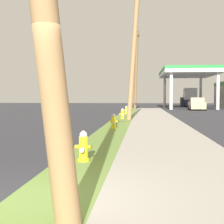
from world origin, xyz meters
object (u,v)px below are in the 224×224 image
Objects in this scene: fire_hydrant_third at (122,114)px; utility_pole_midground at (134,45)px; fire_hydrant_nearest at (83,148)px; fire_hydrant_fourth at (126,110)px; utility_pole_background at (136,70)px; fire_hydrant_fifth at (130,107)px; truck_navy_at_forecourt at (190,98)px; fire_hydrant_second at (113,122)px; car_tan_by_near_pump at (197,104)px.

fire_hydrant_third is 0.08× the size of utility_pole_midground.
fire_hydrant_fourth is at bearing 90.04° from fire_hydrant_nearest.
utility_pole_background is at bearing 90.60° from utility_pole_midground.
fire_hydrant_nearest is 14.56m from utility_pole_midground.
utility_pole_background reaches higher than fire_hydrant_fourth.
fire_hydrant_fifth is 4.61m from utility_pole_background.
utility_pole_background is 19.05m from truck_navy_at_forecourt.
fire_hydrant_second is 1.00× the size of fire_hydrant_fourth.
fire_hydrant_second is 1.00× the size of fire_hydrant_fifth.
car_tan_by_near_pump reaches higher than fire_hydrant_nearest.
utility_pole_midground is (0.85, -1.28, 4.69)m from fire_hydrant_third.
fire_hydrant_third and fire_hydrant_fourth have the same top height.
fire_hydrant_fourth is 8.94m from utility_pole_midground.
utility_pole_midground reaches higher than fire_hydrant_fourth.
utility_pole_midground is (0.88, -7.57, 4.69)m from fire_hydrant_fourth.
fire_hydrant_nearest is 29.66m from fire_hydrant_fifth.
fire_hydrant_nearest is 0.16× the size of car_tan_by_near_pump.
fire_hydrant_nearest is at bearing -90.04° from fire_hydrant_fifth.
utility_pole_midground is at bearing 86.39° from fire_hydrant_nearest.
car_tan_by_near_pump is (8.34, 18.69, 0.28)m from fire_hydrant_third.
fire_hydrant_fifth is at bearing 89.96° from fire_hydrant_nearest.
fire_hydrant_second is 40.46m from truck_navy_at_forecourt.
fire_hydrant_fifth is (0.02, 29.66, 0.00)m from fire_hydrant_nearest.
truck_navy_at_forecourt reaches higher than fire_hydrant_fourth.
utility_pole_midground is (0.85, 5.84, 4.69)m from fire_hydrant_second.
car_tan_by_near_pump is at bearing -94.57° from truck_navy_at_forecourt.
utility_pole_midground is at bearing -104.36° from truck_navy_at_forecourt.
car_tan_by_near_pump is at bearing 76.07° from fire_hydrant_nearest.
fire_hydrant_fifth is at bearing 90.00° from fire_hydrant_second.
utility_pole_background is at bearing -158.30° from car_tan_by_near_pump.
fire_hydrant_second is at bearing 89.85° from fire_hydrant_nearest.
utility_pole_midground is at bearing -89.40° from utility_pole_background.
truck_navy_at_forecourt is (8.75, 16.58, -3.41)m from utility_pole_background.
fire_hydrant_nearest is 7.92m from fire_hydrant_second.
fire_hydrant_nearest is at bearing -90.09° from fire_hydrant_third.
truck_navy_at_forecourt is at bearing 69.96° from fire_hydrant_fourth.
utility_pole_background is (0.71, 9.35, 4.45)m from fire_hydrant_fourth.
truck_navy_at_forecourt is at bearing 75.64° from utility_pole_midground.
fire_hydrant_third is at bearing -92.45° from utility_pole_background.
fire_hydrant_fourth is at bearing -124.03° from car_tan_by_near_pump.
utility_pole_midground reaches higher than fire_hydrant_second.
utility_pole_midground reaches higher than car_tan_by_near_pump.
fire_hydrant_second is 7.54m from utility_pole_midground.
fire_hydrant_second is 7.12m from fire_hydrant_third.
fire_hydrant_nearest is at bearing -101.30° from truck_navy_at_forecourt.
fire_hydrant_fourth is 0.16× the size of car_tan_by_near_pump.
fire_hydrant_second is 21.74m from fire_hydrant_fifth.
truck_navy_at_forecourt is at bearing 76.53° from fire_hydrant_second.
utility_pole_midground is at bearing -83.34° from fire_hydrant_fourth.
utility_pole_background reaches higher than fire_hydrant_fifth.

